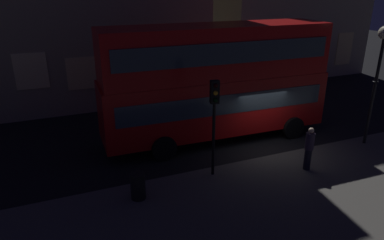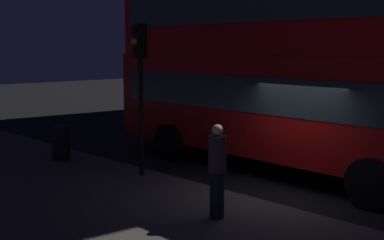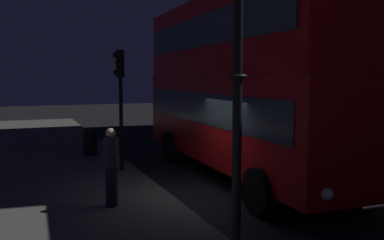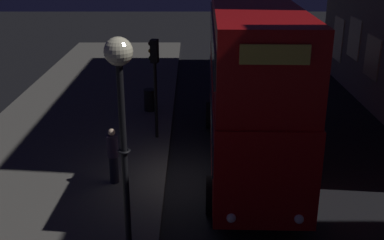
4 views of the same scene
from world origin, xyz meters
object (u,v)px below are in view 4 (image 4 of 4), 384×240
object	(u,v)px
double_decker_bus	(250,75)
traffic_light_near_kerb	(154,68)
pedestrian	(113,155)
litter_bin	(150,100)
street_lamp	(121,95)

from	to	relation	value
double_decker_bus	traffic_light_near_kerb	size ratio (longest dim) A/B	2.86
pedestrian	litter_bin	size ratio (longest dim) A/B	1.85
double_decker_bus	traffic_light_near_kerb	world-z (taller)	double_decker_bus
double_decker_bus	litter_bin	distance (m)	6.61
traffic_light_near_kerb	litter_bin	size ratio (longest dim) A/B	3.89
traffic_light_near_kerb	pedestrian	bearing A→B (deg)	-4.26
pedestrian	traffic_light_near_kerb	bearing A→B (deg)	133.63
traffic_light_near_kerb	street_lamp	bearing A→B (deg)	11.29
traffic_light_near_kerb	street_lamp	distance (m)	8.04
double_decker_bus	litter_bin	world-z (taller)	double_decker_bus
pedestrian	litter_bin	world-z (taller)	pedestrian
street_lamp	litter_bin	distance (m)	11.66
double_decker_bus	pedestrian	bearing A→B (deg)	-63.39
litter_bin	double_decker_bus	bearing A→B (deg)	38.56
street_lamp	double_decker_bus	bearing A→B (deg)	151.51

